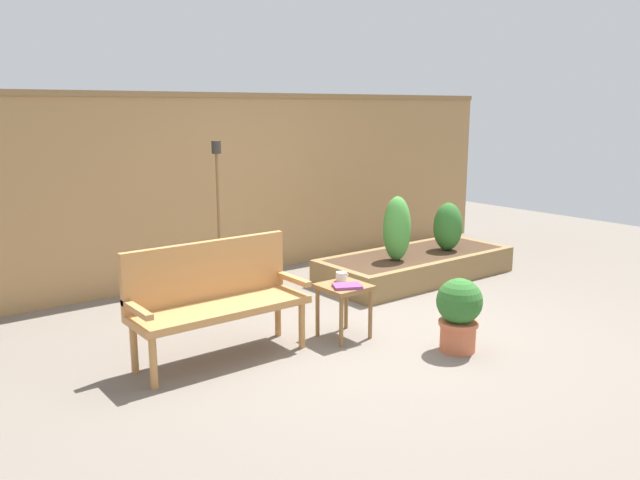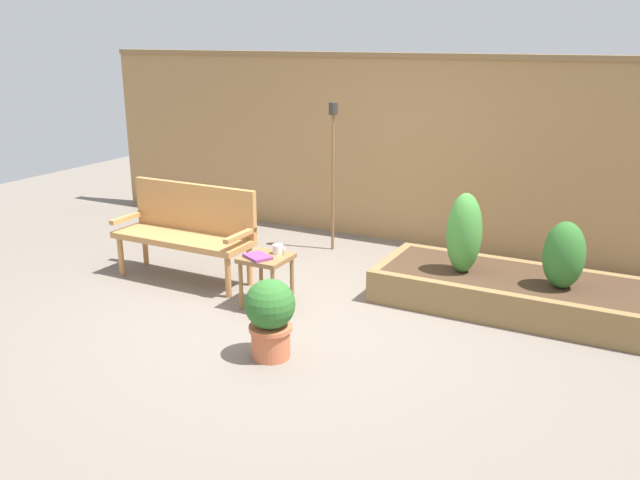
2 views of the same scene
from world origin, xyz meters
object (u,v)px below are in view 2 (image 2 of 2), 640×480
object	(u,v)px
cup_on_table	(278,249)
shrub_far_corner	(564,255)
garden_bench	(188,225)
side_table	(266,265)
book_on_table	(258,257)
potted_boxwood	(270,315)
tiki_torch	(333,150)
shrub_near_bench	(464,233)

from	to	relation	value
cup_on_table	shrub_far_corner	bearing A→B (deg)	18.85
garden_bench	shrub_far_corner	world-z (taller)	garden_bench
side_table	book_on_table	distance (m)	0.13
shrub_far_corner	potted_boxwood	bearing A→B (deg)	-136.55
tiki_torch	shrub_near_bench	bearing A→B (deg)	-26.96
garden_bench	tiki_torch	world-z (taller)	tiki_torch
potted_boxwood	shrub_near_bench	bearing A→B (deg)	60.74
shrub_far_corner	tiki_torch	xyz separation A→B (m)	(-2.60, 0.89, 0.55)
potted_boxwood	tiki_torch	bearing A→B (deg)	106.73
side_table	tiki_torch	size ratio (longest dim) A/B	0.29
potted_boxwood	shrub_near_bench	world-z (taller)	shrub_near_bench
garden_bench	potted_boxwood	size ratio (longest dim) A/B	2.32
cup_on_table	tiki_torch	xyz separation A→B (m)	(-0.29, 1.68, 0.62)
cup_on_table	potted_boxwood	distance (m)	1.07
shrub_near_bench	cup_on_table	bearing A→B (deg)	-151.56
side_table	cup_on_table	world-z (taller)	cup_on_table
potted_boxwood	tiki_torch	size ratio (longest dim) A/B	0.38
book_on_table	shrub_far_corner	bearing A→B (deg)	48.42
side_table	book_on_table	size ratio (longest dim) A/B	2.02
book_on_table	tiki_torch	xyz separation A→B (m)	(-0.20, 1.87, 0.65)
potted_boxwood	shrub_far_corner	bearing A→B (deg)	43.45
shrub_far_corner	side_table	bearing A→B (deg)	-159.27
shrub_far_corner	tiki_torch	bearing A→B (deg)	161.12
potted_boxwood	cup_on_table	bearing A→B (deg)	117.70
book_on_table	potted_boxwood	distance (m)	0.96
book_on_table	side_table	bearing A→B (deg)	94.29
garden_bench	potted_boxwood	xyz separation A→B (m)	(1.65, -1.13, -0.20)
cup_on_table	shrub_near_bench	bearing A→B (deg)	28.44
shrub_near_bench	potted_boxwood	bearing A→B (deg)	-119.26
side_table	book_on_table	bearing A→B (deg)	-111.93
garden_bench	cup_on_table	size ratio (longest dim) A/B	11.12
cup_on_table	tiki_torch	world-z (taller)	tiki_torch
cup_on_table	side_table	bearing A→B (deg)	-118.78
side_table	shrub_near_bench	world-z (taller)	shrub_near_bench
side_table	potted_boxwood	distance (m)	0.99
side_table	cup_on_table	bearing A→B (deg)	61.22
garden_bench	shrub_far_corner	size ratio (longest dim) A/B	2.49
side_table	potted_boxwood	bearing A→B (deg)	-56.35
potted_boxwood	tiki_torch	distance (m)	2.84
side_table	shrub_far_corner	world-z (taller)	shrub_far_corner
book_on_table	garden_bench	bearing A→B (deg)	-173.65
cup_on_table	book_on_table	xyz separation A→B (m)	(-0.09, -0.19, -0.03)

